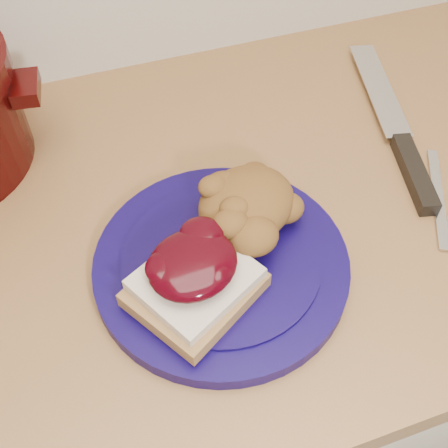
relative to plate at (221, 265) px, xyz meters
name	(u,v)px	position (x,y,z in m)	size (l,w,h in m)	color
base_cabinet	(227,371)	(0.04, 0.09, -0.48)	(4.00, 0.60, 0.86)	beige
plate	(221,265)	(0.00, 0.00, 0.00)	(0.27, 0.27, 0.02)	#0C043D
sandwich	(194,278)	(-0.04, -0.03, 0.04)	(0.15, 0.14, 0.06)	olive
stuffing_mound	(247,203)	(0.04, 0.04, 0.04)	(0.11, 0.09, 0.05)	brown
chef_knife	(404,148)	(0.27, 0.09, 0.00)	(0.11, 0.32, 0.02)	black
butter_knife	(438,197)	(0.27, 0.01, -0.01)	(0.16, 0.01, 0.00)	silver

